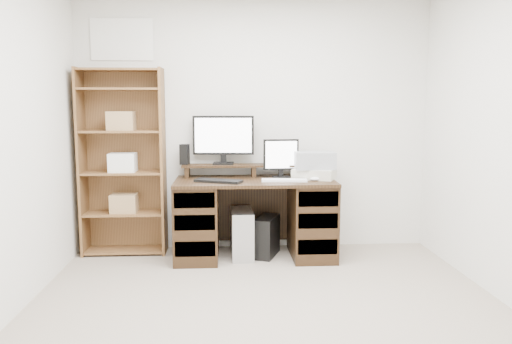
{
  "coord_description": "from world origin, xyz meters",
  "views": [
    {
      "loc": [
        -0.28,
        -3.02,
        1.45
      ],
      "look_at": [
        -0.02,
        1.43,
        0.85
      ],
      "focal_mm": 35.0,
      "sensor_mm": 36.0,
      "label": 1
    }
  ],
  "objects": [
    {
      "name": "basket",
      "position": [
        0.56,
        1.67,
        0.93
      ],
      "size": [
        0.39,
        0.28,
        0.16
      ],
      "primitive_type": "cube",
      "rotation": [
        0.0,
        0.0,
        -0.03
      ],
      "color": "gray",
      "rests_on": "printer"
    },
    {
      "name": "mouse",
      "position": [
        0.53,
        1.52,
        0.77
      ],
      "size": [
        0.1,
        0.08,
        0.04
      ],
      "primitive_type": "ellipsoid",
      "rotation": [
        0.0,
        0.0,
        0.19
      ],
      "color": "white",
      "rests_on": "desk"
    },
    {
      "name": "tower_black",
      "position": [
        0.1,
        1.66,
        0.19
      ],
      "size": [
        0.29,
        0.41,
        0.38
      ],
      "rotation": [
        0.0,
        0.0,
        -0.35
      ],
      "color": "black",
      "rests_on": "ground"
    },
    {
      "name": "keyboard_black",
      "position": [
        -0.36,
        1.49,
        0.76
      ],
      "size": [
        0.46,
        0.3,
        0.02
      ],
      "primitive_type": "cube",
      "rotation": [
        0.0,
        0.0,
        -0.4
      ],
      "color": "black",
      "rests_on": "desk"
    },
    {
      "name": "desk",
      "position": [
        -0.02,
        1.64,
        0.39
      ],
      "size": [
        1.5,
        0.7,
        0.75
      ],
      "color": "black",
      "rests_on": "ground"
    },
    {
      "name": "keyboard_white",
      "position": [
        0.25,
        1.51,
        0.76
      ],
      "size": [
        0.43,
        0.16,
        0.02
      ],
      "primitive_type": "cube",
      "rotation": [
        0.0,
        0.0,
        -0.08
      ],
      "color": "white",
      "rests_on": "desk"
    },
    {
      "name": "printer",
      "position": [
        0.56,
        1.67,
        0.8
      ],
      "size": [
        0.46,
        0.42,
        0.1
      ],
      "primitive_type": "cube",
      "rotation": [
        0.0,
        0.0,
        -0.41
      ],
      "color": "beige",
      "rests_on": "desk"
    },
    {
      "name": "speaker",
      "position": [
        -0.7,
        1.88,
        0.97
      ],
      "size": [
        0.1,
        0.1,
        0.2
      ],
      "primitive_type": "cube",
      "rotation": [
        0.0,
        0.0,
        -0.25
      ],
      "color": "black",
      "rests_on": "riser_shelf"
    },
    {
      "name": "riser_shelf",
      "position": [
        -0.02,
        1.85,
        0.84
      ],
      "size": [
        1.4,
        0.22,
        0.12
      ],
      "color": "black",
      "rests_on": "desk"
    },
    {
      "name": "tower_silver",
      "position": [
        -0.14,
        1.65,
        0.23
      ],
      "size": [
        0.22,
        0.46,
        0.46
      ],
      "primitive_type": "cube",
      "rotation": [
        0.0,
        0.0,
        0.04
      ],
      "color": "#AEB0B5",
      "rests_on": "ground"
    },
    {
      "name": "room",
      "position": [
        -0.0,
        0.0,
        1.25
      ],
      "size": [
        3.54,
        4.04,
        2.54
      ],
      "color": "gray",
      "rests_on": "ground"
    },
    {
      "name": "monitor_small",
      "position": [
        0.24,
        1.75,
        0.95
      ],
      "size": [
        0.34,
        0.14,
        0.37
      ],
      "rotation": [
        0.0,
        0.0,
        0.08
      ],
      "color": "black",
      "rests_on": "desk"
    },
    {
      "name": "bookshelf",
      "position": [
        -1.29,
        1.86,
        0.92
      ],
      "size": [
        0.8,
        0.3,
        1.8
      ],
      "color": "brown",
      "rests_on": "ground"
    },
    {
      "name": "monitor_wide",
      "position": [
        -0.31,
        1.9,
        1.14
      ],
      "size": [
        0.6,
        0.17,
        0.48
      ],
      "rotation": [
        0.0,
        0.0,
        -0.07
      ],
      "color": "black",
      "rests_on": "riser_shelf"
    }
  ]
}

